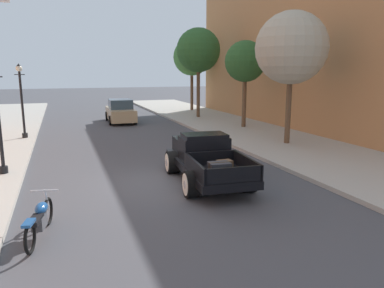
{
  "coord_description": "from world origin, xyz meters",
  "views": [
    {
      "loc": [
        -3.15,
        -11.35,
        3.65
      ],
      "look_at": [
        1.3,
        1.1,
        1.0
      ],
      "focal_mm": 34.43,
      "sensor_mm": 36.0,
      "label": 1
    }
  ],
  "objects": [
    {
      "name": "ground_plane",
      "position": [
        0.0,
        0.0,
        0.0
      ],
      "size": [
        140.0,
        140.0,
        0.0
      ],
      "primitive_type": "plane",
      "color": "#47474C"
    },
    {
      "name": "sidewalk_right",
      "position": [
        7.25,
        0.0,
        0.07
      ],
      "size": [
        5.5,
        64.0,
        0.15
      ],
      "primitive_type": "cube",
      "color": "#ADA89E",
      "rests_on": "ground"
    },
    {
      "name": "building_right_storefront",
      "position": [
        16.0,
        7.53,
        5.54
      ],
      "size": [
        12.0,
        28.0,
        11.08
      ],
      "primitive_type": "cube",
      "color": "#B27A4C",
      "rests_on": "ground"
    },
    {
      "name": "hotrod_truck_black",
      "position": [
        1.3,
        -0.16,
        0.75
      ],
      "size": [
        2.44,
        5.03,
        1.58
      ],
      "color": "black",
      "rests_on": "ground"
    },
    {
      "name": "motorcycle_parked",
      "position": [
        -3.75,
        -3.05,
        0.44
      ],
      "size": [
        0.71,
        2.09,
        0.93
      ],
      "color": "black",
      "rests_on": "ground"
    },
    {
      "name": "car_background_tan",
      "position": [
        0.84,
        14.96,
        0.77
      ],
      "size": [
        1.97,
        4.35,
        1.65
      ],
      "color": "tan",
      "rests_on": "ground"
    },
    {
      "name": "street_lamp_far",
      "position": [
        -5.03,
        9.72,
        2.39
      ],
      "size": [
        0.5,
        0.32,
        3.85
      ],
      "color": "black",
      "rests_on": "sidewalk_left"
    },
    {
      "name": "street_tree_nearest",
      "position": [
        7.21,
        3.8,
        4.67
      ],
      "size": [
        3.39,
        3.39,
        6.23
      ],
      "color": "brown",
      "rests_on": "sidewalk_right"
    },
    {
      "name": "street_tree_second",
      "position": [
        7.69,
        9.27,
        4.17
      ],
      "size": [
        2.52,
        2.52,
        5.31
      ],
      "color": "brown",
      "rests_on": "sidewalk_right"
    },
    {
      "name": "street_tree_third",
      "position": [
        6.78,
        15.02,
        5.11
      ],
      "size": [
        3.26,
        3.26,
        6.61
      ],
      "color": "brown",
      "rests_on": "sidewalk_right"
    },
    {
      "name": "street_tree_farthest",
      "position": [
        8.04,
        20.0,
        4.8
      ],
      "size": [
        3.26,
        3.26,
        6.3
      ],
      "color": "brown",
      "rests_on": "sidewalk_right"
    }
  ]
}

